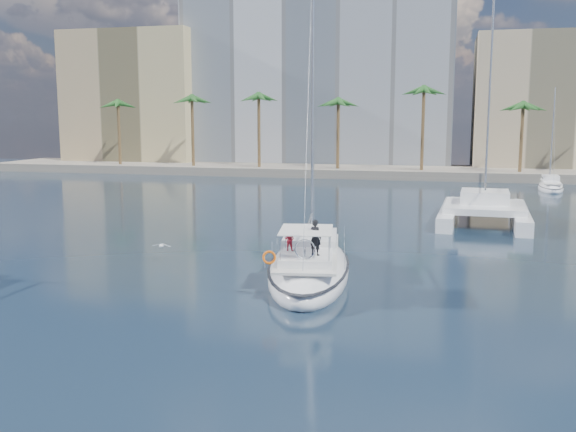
# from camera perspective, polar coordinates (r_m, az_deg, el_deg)

# --- Properties ---
(ground) EXTENTS (160.00, 160.00, 0.00)m
(ground) POSITION_cam_1_polar(r_m,az_deg,el_deg) (33.23, -0.91, -5.64)
(ground) COLOR black
(ground) RESTS_ON ground
(quay) EXTENTS (120.00, 14.00, 1.20)m
(quay) POSITION_cam_1_polar(r_m,az_deg,el_deg) (92.80, 8.71, 3.95)
(quay) COLOR gray
(quay) RESTS_ON ground
(building_modern) EXTENTS (42.00, 16.00, 28.00)m
(building_modern) POSITION_cam_1_polar(r_m,az_deg,el_deg) (106.21, 2.89, 11.88)
(building_modern) COLOR silver
(building_modern) RESTS_ON ground
(building_tan_left) EXTENTS (22.00, 14.00, 22.00)m
(building_tan_left) POSITION_cam_1_polar(r_m,az_deg,el_deg) (112.02, -13.02, 9.97)
(building_tan_left) COLOR tan
(building_tan_left) RESTS_ON ground
(building_beige) EXTENTS (20.00, 14.00, 20.00)m
(building_beige) POSITION_cam_1_polar(r_m,az_deg,el_deg) (102.07, 21.87, 9.14)
(building_beige) COLOR beige
(building_beige) RESTS_ON ground
(palm_left) EXTENTS (3.60, 3.60, 12.30)m
(palm_left) POSITION_cam_1_polar(r_m,az_deg,el_deg) (97.71, -11.96, 9.78)
(palm_left) COLOR brown
(palm_left) RESTS_ON ground
(palm_centre) EXTENTS (3.60, 3.60, 12.30)m
(palm_centre) POSITION_cam_1_polar(r_m,az_deg,el_deg) (88.52, 8.62, 10.00)
(palm_centre) COLOR brown
(palm_centre) RESTS_ON ground
(main_sloop) EXTENTS (6.13, 13.53, 19.35)m
(main_sloop) POSITION_cam_1_polar(r_m,az_deg,el_deg) (33.50, 1.90, -4.53)
(main_sloop) COLOR white
(main_sloop) RESTS_ON ground
(catamaran) EXTENTS (7.35, 13.60, 19.18)m
(catamaran) POSITION_cam_1_polar(r_m,az_deg,el_deg) (53.21, 17.05, 0.73)
(catamaran) COLOR white
(catamaran) RESTS_ON ground
(seagull) EXTENTS (1.14, 0.49, 0.21)m
(seagull) POSITION_cam_1_polar(r_m,az_deg,el_deg) (37.70, -11.16, -2.59)
(seagull) COLOR silver
(seagull) RESTS_ON ground
(moored_yacht_a) EXTENTS (3.37, 9.52, 11.90)m
(moored_yacht_a) POSITION_cam_1_polar(r_m,az_deg,el_deg) (79.44, 22.29, 2.16)
(moored_yacht_a) COLOR white
(moored_yacht_a) RESTS_ON ground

